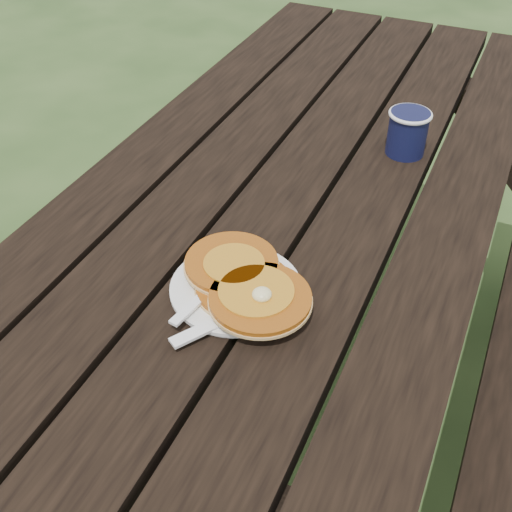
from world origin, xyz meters
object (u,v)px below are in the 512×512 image
at_px(plate, 236,289).
at_px(coffee_cup, 408,130).
at_px(picnic_table, 290,314).
at_px(pancake_stack, 246,283).

height_order(plate, coffee_cup, coffee_cup).
xyz_separation_m(picnic_table, coffee_cup, (0.17, 0.16, 0.43)).
distance_m(pancake_stack, coffee_cup, 0.52).
bearing_deg(coffee_cup, picnic_table, -136.35).
distance_m(plate, coffee_cup, 0.53).
height_order(plate, pancake_stack, pancake_stack).
relative_size(picnic_table, plate, 9.21).
bearing_deg(picnic_table, plate, -83.98).
bearing_deg(coffee_cup, plate, -104.75).
bearing_deg(picnic_table, coffee_cup, 43.65).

